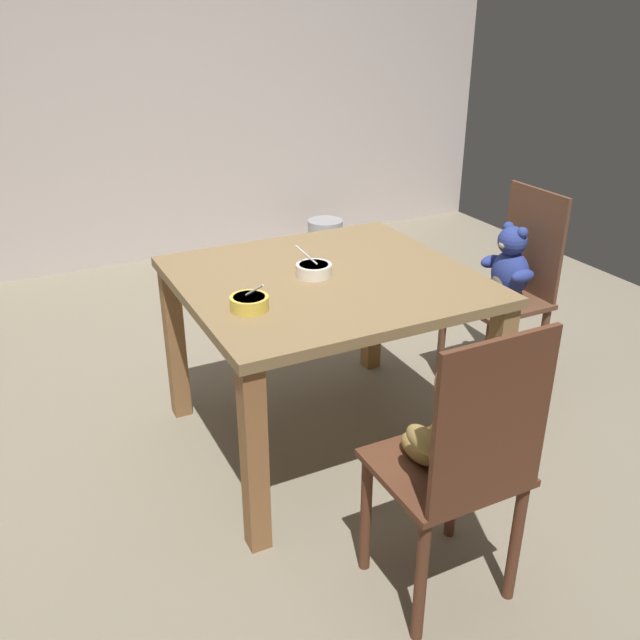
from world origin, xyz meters
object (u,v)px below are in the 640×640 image
at_px(teddy_chair_near_front, 459,439).
at_px(metal_pail, 325,235).
at_px(porridge_bowl_yellow_near_left, 249,303).
at_px(porridge_bowl_white_center, 314,270).
at_px(teddy_chair_near_right, 508,278).
at_px(dining_table, 326,303).

bearing_deg(teddy_chair_near_front, metal_pail, -20.36).
relative_size(porridge_bowl_yellow_near_left, porridge_bowl_white_center, 1.02).
xyz_separation_m(teddy_chair_near_right, porridge_bowl_yellow_near_left, (-1.33, -0.20, 0.22)).
relative_size(teddy_chair_near_front, porridge_bowl_yellow_near_left, 6.85).
bearing_deg(porridge_bowl_white_center, metal_pail, 61.90).
relative_size(dining_table, metal_pail, 4.22).
bearing_deg(teddy_chair_near_front, dining_table, -2.96).
bearing_deg(metal_pail, porridge_bowl_yellow_near_left, -122.45).
height_order(teddy_chair_near_front, porridge_bowl_white_center, teddy_chair_near_front).
xyz_separation_m(teddy_chair_near_front, porridge_bowl_yellow_near_left, (-0.32, 0.76, 0.18)).
xyz_separation_m(dining_table, porridge_bowl_yellow_near_left, (-0.37, -0.16, 0.14)).
bearing_deg(dining_table, teddy_chair_near_right, 2.66).
distance_m(porridge_bowl_yellow_near_left, metal_pail, 2.81).
height_order(porridge_bowl_yellow_near_left, porridge_bowl_white_center, same).
height_order(porridge_bowl_yellow_near_left, metal_pail, porridge_bowl_yellow_near_left).
xyz_separation_m(teddy_chair_near_front, teddy_chair_near_right, (1.00, 0.96, -0.03)).
xyz_separation_m(dining_table, metal_pail, (1.10, 2.15, -0.51)).
xyz_separation_m(porridge_bowl_yellow_near_left, porridge_bowl_white_center, (0.33, 0.19, -0.00)).
relative_size(teddy_chair_near_front, porridge_bowl_white_center, 6.97).
bearing_deg(dining_table, metal_pail, 63.00).
xyz_separation_m(porridge_bowl_yellow_near_left, metal_pail, (1.47, 2.31, -0.65)).
distance_m(teddy_chair_near_front, teddy_chair_near_right, 1.39).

